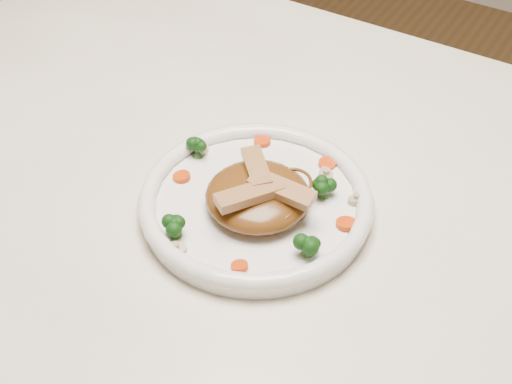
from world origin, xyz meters
The scene contains 19 objects.
table centered at (0.00, 0.00, 0.65)m, with size 1.20×0.80×0.75m.
plate centered at (0.02, -0.05, 0.76)m, with size 0.26×0.26×0.02m, color white.
noodle_mound centered at (0.02, -0.06, 0.78)m, with size 0.12×0.12×0.04m, color brown.
chicken_a centered at (0.05, -0.06, 0.80)m, with size 0.07×0.02×0.01m, color tan.
chicken_b centered at (0.01, -0.04, 0.80)m, with size 0.07×0.02×0.01m, color tan.
chicken_c centered at (0.03, -0.08, 0.80)m, with size 0.07×0.02×0.01m, color tan.
broccoli_0 centered at (0.08, 0.00, 0.78)m, with size 0.03×0.03×0.03m, color #10420D, non-canonical shape.
broccoli_1 centered at (-0.08, -0.02, 0.78)m, with size 0.03×0.03×0.03m, color #10420D, non-canonical shape.
broccoli_2 centered at (-0.03, -0.14, 0.78)m, with size 0.03×0.03×0.03m, color #10420D, non-canonical shape.
broccoli_3 centered at (0.10, -0.09, 0.78)m, with size 0.03×0.03×0.03m, color #10420D, non-canonical shape.
carrot_0 centered at (0.06, 0.04, 0.77)m, with size 0.02×0.02×0.01m, color red.
carrot_1 centered at (-0.08, -0.06, 0.77)m, with size 0.02×0.02×0.01m, color red.
carrot_2 centered at (0.12, -0.03, 0.77)m, with size 0.02×0.02×0.01m, color red.
carrot_3 centered at (-0.03, 0.04, 0.77)m, with size 0.02×0.02×0.01m, color red.
carrot_4 centered at (0.05, -0.14, 0.77)m, with size 0.02×0.02×0.01m, color red.
mushroom_0 centered at (-0.02, -0.16, 0.77)m, with size 0.02×0.02×0.01m, color beige.
mushroom_1 centered at (0.11, 0.01, 0.77)m, with size 0.02×0.02×0.01m, color beige.
mushroom_2 centered at (-0.09, -0.01, 0.77)m, with size 0.03×0.03×0.01m, color beige.
mushroom_3 centered at (0.07, 0.03, 0.77)m, with size 0.02×0.02×0.01m, color beige.
Camera 1 is at (0.32, -0.54, 1.32)m, focal length 49.85 mm.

